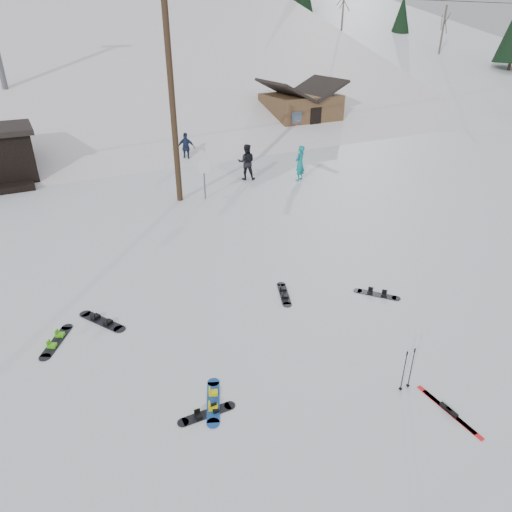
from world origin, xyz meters
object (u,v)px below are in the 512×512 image
cabin (300,112)px  hero_skis (449,411)px  hero_snowboard (213,401)px  utility_pole (172,94)px

cabin → hero_skis: 27.93m
cabin → hero_snowboard: (-16.64, -22.43, -1.46)m
utility_pole → hero_skis: size_ratio=5.32×
utility_pole → hero_skis: utility_pole is taller
utility_pole → cabin: utility_pole is taller
cabin → hero_skis: size_ratio=3.19×
cabin → hero_skis: (-12.35, -25.01, -1.46)m
cabin → hero_snowboard: cabin is taller
utility_pole → cabin: 16.71m
cabin → hero_snowboard: 27.96m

